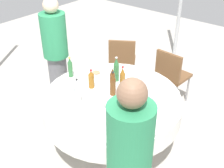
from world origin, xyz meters
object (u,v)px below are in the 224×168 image
Objects in this scene: bottle_brown_north at (113,84)px; bottle_brown_outer at (112,79)px; bottle_clear_south at (78,92)px; chair_outer at (171,73)px; chair_right at (122,59)px; bottle_amber_left at (91,79)px; bottle_green_mid at (71,68)px; plate_inner at (96,73)px; bottle_green_right at (116,70)px; person_north at (129,168)px; wine_glass_left at (106,101)px; wine_glass_mid at (75,84)px; person_near at (56,54)px; plate_far at (140,81)px; bottle_amber_near at (122,79)px; dining_table at (112,105)px.

bottle_brown_outer is at bearing 132.29° from bottle_brown_north.
bottle_clear_south reaches higher than chair_outer.
bottle_brown_north is 0.34× the size of chair_right.
chair_right is (-0.43, 1.17, -0.33)m from bottle_amber_left.
bottle_green_mid reaches higher than plate_inner.
bottle_clear_south is 1.32× the size of plate_inner.
person_north is at bearing -47.96° from bottle_green_right.
person_north is at bearing -39.22° from wine_glass_left.
bottle_green_mid is at bearing -170.10° from bottle_brown_outer.
bottle_green_mid is (-0.67, -0.01, -0.01)m from bottle_brown_north.
bottle_green_right is at bearing 67.99° from bottle_amber_left.
chair_outer is at bearing 71.88° from wine_glass_mid.
chair_outer is at bearing 72.81° from bottle_amber_left.
person_near is (-0.68, -0.06, 0.09)m from plate_inner.
bottle_clear_south is at bearing -107.80° from plate_far.
person_near is at bearing 161.38° from wine_glass_left.
chair_outer is (0.39, 1.25, -0.33)m from bottle_amber_left.
wine_glass_left is at bearing -40.22° from plate_inner.
plate_far is at bearing 51.71° from bottle_amber_left.
bottle_amber_near is 1.27× the size of bottle_amber_left.
chair_right is (-0.83, 1.38, -0.31)m from wine_glass_left.
bottle_green_mid is 0.59m from bottle_brown_outer.
plate_inner is (-0.17, 0.27, -0.10)m from bottle_amber_left.
bottle_amber_left reaches higher than wine_glass_mid.
person_near is at bearing -175.26° from plate_inner.
bottle_amber_near is 0.31m from plate_far.
person_north is (1.13, -0.80, 0.01)m from bottle_amber_left.
person_near reaches higher than bottle_green_mid.
chair_right is (0.42, 0.96, -0.32)m from person_near.
person_near reaches higher than chair_outer.
bottle_green_right reaches higher than bottle_clear_south.
bottle_green_right reaches higher than dining_table.
bottle_brown_north is at bearing -89.28° from person_near.
wine_glass_left is (0.11, -0.25, -0.05)m from bottle_brown_north.
bottle_amber_near is at bearing 69.91° from bottle_clear_south.
bottle_green_right reaches higher than bottle_green_mid.
wine_glass_left is 0.08× the size of person_near.
bottle_amber_near is 1.12m from chair_outer.
bottle_brown_north is 2.10× the size of wine_glass_mid.
person_north is (0.76, -1.27, 0.11)m from plate_far.
bottle_green_mid is at bearing -149.48° from plate_far.
plate_far is 0.13× the size of person_north.
wine_glass_mid is at bearing -150.25° from dining_table.
person_north reaches higher than bottle_brown_outer.
chair_outer is at bearing 80.19° from bottle_clear_south.
bottle_brown_north is 1.27m from chair_outer.
wine_glass_left is at bearing -27.58° from bottle_amber_left.
bottle_amber_near is at bearing -95.86° from person_north.
wine_glass_left is at bearing -17.16° from bottle_green_mid.
bottle_green_mid is 0.34m from plate_inner.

